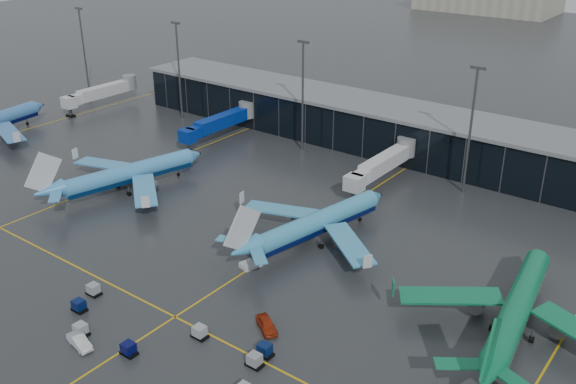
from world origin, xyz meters
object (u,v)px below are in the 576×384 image
Objects in this scene: airliner_aer_lingus at (520,293)px; mobile_airstair at (251,262)px; service_van_red at (267,325)px; airliner_arkefly at (129,163)px; baggage_carts at (164,337)px; service_van_white at (80,341)px; airliner_klm_near at (319,211)px.

airliner_aer_lingus reaches higher than mobile_airstair.
airliner_arkefly is at bearing 102.02° from service_van_red.
baggage_carts is at bearing -146.84° from airliner_aer_lingus.
service_van_white is (-4.82, -29.01, 0.00)m from mobile_airstair.
baggage_carts is at bearing -37.43° from service_van_white.
airliner_arkefly reaches higher than baggage_carts.
airliner_arkefly is 55.31m from service_van_red.
airliner_arkefly is at bearing 173.13° from airliner_aer_lingus.
airliner_aer_lingus reaches higher than service_van_red.
airliner_klm_near is 1.06× the size of baggage_carts.
airliner_arkefly reaches higher than service_van_white.
airliner_arkefly is at bearing 52.40° from service_van_white.
airliner_aer_lingus is 10.49× the size of mobile_airstair.
airliner_klm_near is 7.77× the size of service_van_white.
airliner_arkefly is at bearing -161.67° from airliner_klm_near.
airliner_arkefly is 50.92m from service_van_white.
service_van_red is 1.04× the size of service_van_white.
airliner_arkefly reaches higher than service_van_red.
airliner_arkefly is 42.73m from airliner_klm_near.
airliner_klm_near is 35.88m from baggage_carts.
service_van_red is (9.23, 10.21, 0.07)m from baggage_carts.
airliner_aer_lingus is 7.83× the size of service_van_red.
airliner_klm_near reaches higher than service_van_red.
service_van_red is (51.34, -19.98, -4.91)m from airliner_arkefly.
service_van_white is (34.01, -37.57, -4.96)m from airliner_arkefly.
baggage_carts is 7.04× the size of service_van_red.
service_van_red is at bearing -149.85° from airliner_aer_lingus.
mobile_airstair is 29.40m from service_van_white.
airliner_aer_lingus is 1.11× the size of baggage_carts.
airliner_aer_lingus is 47.70m from baggage_carts.
service_van_red is at bearing -59.43° from airliner_klm_near.
mobile_airstair is 16.94m from service_van_red.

